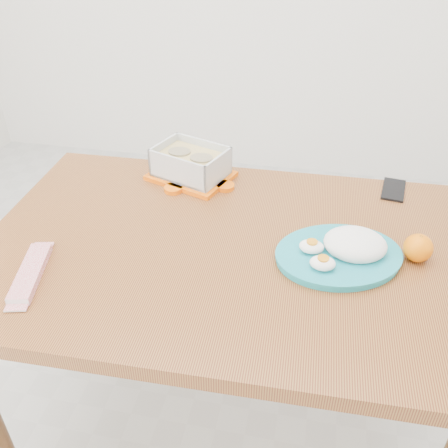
% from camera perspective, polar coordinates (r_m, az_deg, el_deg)
% --- Properties ---
extents(ground, '(3.50, 3.50, 0.00)m').
position_cam_1_polar(ground, '(1.84, -3.45, -19.37)').
color(ground, '#B7B7B2').
rests_on(ground, ground).
extents(dining_table, '(1.21, 0.82, 0.75)m').
position_cam_1_polar(dining_table, '(1.29, -0.00, -5.86)').
color(dining_table, brown).
rests_on(dining_table, ground).
extents(food_container, '(0.27, 0.24, 0.10)m').
position_cam_1_polar(food_container, '(1.48, -3.83, 6.90)').
color(food_container, '#F46207').
rests_on(food_container, dining_table).
extents(orange_fruit, '(0.07, 0.07, 0.07)m').
position_cam_1_polar(orange_fruit, '(1.24, 21.30, -2.56)').
color(orange_fruit, orange).
rests_on(orange_fruit, dining_table).
extents(rice_plate, '(0.38, 0.38, 0.08)m').
position_cam_1_polar(rice_plate, '(1.20, 13.57, -2.85)').
color(rice_plate, teal).
rests_on(rice_plate, dining_table).
extents(candy_bar, '(0.09, 0.20, 0.02)m').
position_cam_1_polar(candy_bar, '(1.21, -21.23, -5.19)').
color(candy_bar, '#B7091C').
rests_on(candy_bar, dining_table).
extents(smartphone, '(0.08, 0.13, 0.01)m').
position_cam_1_polar(smartphone, '(1.51, 18.80, 3.73)').
color(smartphone, black).
rests_on(smartphone, dining_table).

